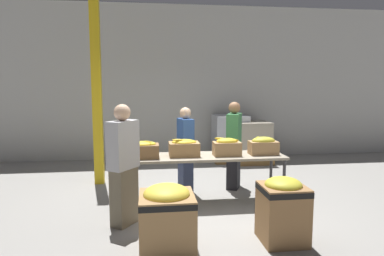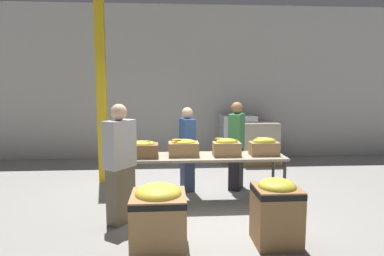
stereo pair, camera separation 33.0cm
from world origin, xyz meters
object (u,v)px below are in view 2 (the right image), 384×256
(banana_box_3, at_px, (264,146))
(pallet_stack_1, at_px, (256,143))
(volunteer_0, at_px, (236,146))
(donation_bin_1, at_px, (276,209))
(support_pillar, at_px, (101,82))
(volunteer_1, at_px, (120,165))
(volunteer_2, at_px, (187,149))
(donation_bin_0, at_px, (159,214))
(banana_box_0, at_px, (142,149))
(banana_box_1, at_px, (184,147))
(banana_box_2, at_px, (227,147))
(sorting_table, at_px, (203,159))
(pallet_stack_0, at_px, (237,139))

(banana_box_3, bearing_deg, pallet_stack_1, 77.69)
(volunteer_0, height_order, pallet_stack_1, volunteer_0)
(donation_bin_1, height_order, support_pillar, support_pillar)
(volunteer_1, height_order, volunteer_2, volunteer_1)
(banana_box_3, xyz_separation_m, donation_bin_0, (-1.68, -1.50, -0.53))
(banana_box_0, xyz_separation_m, banana_box_1, (0.66, 0.07, 0.00))
(banana_box_2, height_order, support_pillar, support_pillar)
(sorting_table, relative_size, banana_box_0, 5.34)
(banana_box_3, relative_size, pallet_stack_1, 0.45)
(sorting_table, height_order, donation_bin_0, sorting_table)
(volunteer_2, bearing_deg, banana_box_0, -56.10)
(support_pillar, bearing_deg, banana_box_3, -26.32)
(support_pillar, relative_size, pallet_stack_0, 3.40)
(pallet_stack_1, bearing_deg, banana_box_3, -102.31)
(volunteer_0, relative_size, donation_bin_1, 2.00)
(banana_box_0, xyz_separation_m, banana_box_3, (1.98, 0.04, 0.01))
(sorting_table, xyz_separation_m, banana_box_0, (-0.97, -0.07, 0.19))
(volunteer_1, distance_m, donation_bin_0, 1.05)
(banana_box_0, height_order, banana_box_2, banana_box_2)
(sorting_table, relative_size, banana_box_3, 5.74)
(banana_box_2, bearing_deg, banana_box_3, 2.08)
(banana_box_0, xyz_separation_m, pallet_stack_0, (2.17, 3.16, -0.35))
(volunteer_0, bearing_deg, banana_box_0, -40.06)
(sorting_table, height_order, pallet_stack_0, pallet_stack_0)
(donation_bin_0, bearing_deg, volunteer_0, 58.74)
(banana_box_0, distance_m, volunteer_2, 1.10)
(pallet_stack_0, bearing_deg, banana_box_0, -124.46)
(volunteer_0, xyz_separation_m, pallet_stack_1, (0.94, 2.17, -0.31))
(banana_box_2, bearing_deg, pallet_stack_1, 66.89)
(banana_box_0, relative_size, banana_box_1, 1.03)
(sorting_table, xyz_separation_m, donation_bin_1, (0.75, -1.53, -0.30))
(support_pillar, bearing_deg, volunteer_0, -14.20)
(sorting_table, bearing_deg, donation_bin_1, -64.08)
(banana_box_0, xyz_separation_m, donation_bin_1, (1.72, -1.47, -0.49))
(support_pillar, bearing_deg, banana_box_0, -58.64)
(banana_box_0, xyz_separation_m, volunteer_0, (1.67, 0.80, -0.12))
(volunteer_0, relative_size, donation_bin_0, 2.09)
(sorting_table, distance_m, donation_bin_0, 1.71)
(sorting_table, distance_m, banana_box_1, 0.37)
(banana_box_1, distance_m, pallet_stack_0, 3.46)
(banana_box_1, distance_m, volunteer_2, 0.74)
(banana_box_2, relative_size, banana_box_3, 0.95)
(volunteer_1, bearing_deg, donation_bin_1, -76.82)
(pallet_stack_1, bearing_deg, banana_box_2, -113.11)
(banana_box_2, height_order, volunteer_2, volunteer_2)
(sorting_table, bearing_deg, pallet_stack_1, 60.49)
(sorting_table, xyz_separation_m, volunteer_2, (-0.21, 0.72, 0.03))
(pallet_stack_0, bearing_deg, banana_box_3, -93.53)
(sorting_table, xyz_separation_m, banana_box_2, (0.38, -0.05, 0.20))
(sorting_table, height_order, banana_box_2, banana_box_2)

